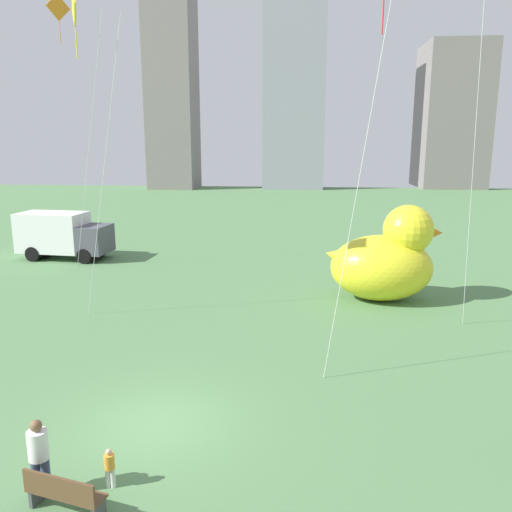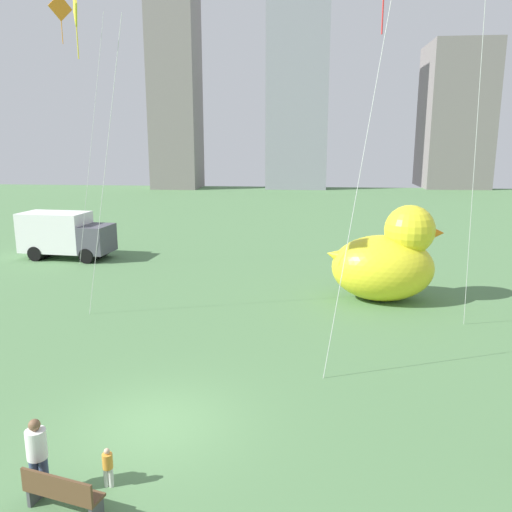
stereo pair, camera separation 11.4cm
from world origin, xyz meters
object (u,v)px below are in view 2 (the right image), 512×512
at_px(box_truck, 65,235).
at_px(kite_yellow, 78,25).
at_px(giant_inflatable_duck, 387,260).
at_px(park_bench, 61,492).
at_px(person_child, 108,466).
at_px(person_adult, 37,453).
at_px(kite_orange, 64,24).

distance_m(box_truck, kite_yellow, 16.41).
bearing_deg(box_truck, giant_inflatable_duck, -20.18).
distance_m(giant_inflatable_duck, box_truck, 19.77).
relative_size(park_bench, person_child, 1.90).
relative_size(box_truck, kite_yellow, 0.46).
height_order(box_truck, kite_yellow, kite_yellow).
xyz_separation_m(person_child, giant_inflatable_duck, (7.75, 14.09, 1.38)).
relative_size(giant_inflatable_duck, kite_yellow, 0.43).
relative_size(person_adult, box_truck, 0.30).
bearing_deg(person_child, park_bench, -124.76).
bearing_deg(box_truck, kite_yellow, -59.48).
xyz_separation_m(person_adult, kite_orange, (-7.00, 17.94, 11.99)).
distance_m(giant_inflatable_duck, kite_yellow, 15.74).
relative_size(park_bench, person_adult, 1.01).
height_order(park_bench, kite_yellow, kite_yellow).
distance_m(person_child, box_truck, 23.55).
distance_m(park_bench, kite_orange, 23.58).
height_order(person_adult, person_child, person_adult).
xyz_separation_m(giant_inflatable_duck, kite_yellow, (-11.85, -4.55, 9.31)).
bearing_deg(person_adult, box_truck, 114.02).
bearing_deg(kite_yellow, kite_orange, 117.71).
bearing_deg(kite_orange, box_truck, 126.72).
relative_size(kite_orange, kite_yellow, 1.16).
bearing_deg(kite_orange, person_child, -64.65).
distance_m(kite_orange, kite_yellow, 9.27).
bearing_deg(kite_yellow, person_adult, -74.37).
bearing_deg(kite_orange, park_bench, -67.29).
relative_size(park_bench, kite_orange, 0.12).
bearing_deg(box_truck, kite_orange, -53.28).
bearing_deg(kite_yellow, park_bench, -71.45).
height_order(person_adult, box_truck, box_truck).
bearing_deg(kite_orange, giant_inflatable_duck, -12.30).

